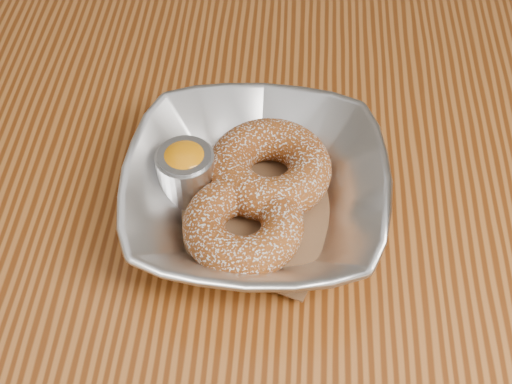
# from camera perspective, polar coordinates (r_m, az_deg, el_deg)

# --- Properties ---
(table) EXTENTS (1.20, 0.80, 0.75)m
(table) POSITION_cam_1_polar(r_m,az_deg,el_deg) (0.72, -0.06, -4.97)
(table) COLOR brown
(table) RESTS_ON ground_plane
(serving_bowl) EXTENTS (0.23, 0.23, 0.06)m
(serving_bowl) POSITION_cam_1_polar(r_m,az_deg,el_deg) (0.61, -0.00, -0.14)
(serving_bowl) COLOR silver
(serving_bowl) RESTS_ON table
(parchment) EXTENTS (0.19, 0.19, 0.00)m
(parchment) POSITION_cam_1_polar(r_m,az_deg,el_deg) (0.62, -0.00, -1.23)
(parchment) COLOR brown
(parchment) RESTS_ON table
(donut_back) EXTENTS (0.12, 0.12, 0.04)m
(donut_back) POSITION_cam_1_polar(r_m,az_deg,el_deg) (0.63, 1.10, 1.90)
(donut_back) COLOR brown
(donut_back) RESTS_ON parchment
(donut_front) EXTENTS (0.12, 0.12, 0.04)m
(donut_front) POSITION_cam_1_polar(r_m,az_deg,el_deg) (0.59, -1.03, -2.69)
(donut_front) COLOR brown
(donut_front) RESTS_ON parchment
(ramekin) EXTENTS (0.05, 0.05, 0.05)m
(ramekin) POSITION_cam_1_polar(r_m,az_deg,el_deg) (0.62, -5.63, 1.74)
(ramekin) COLOR silver
(ramekin) RESTS_ON table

